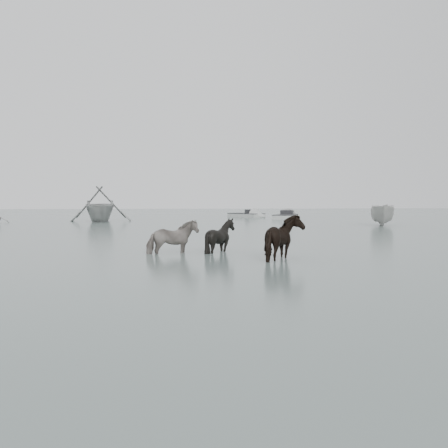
{
  "coord_description": "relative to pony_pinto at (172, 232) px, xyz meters",
  "views": [
    {
      "loc": [
        -1.3,
        -14.91,
        1.84
      ],
      "look_at": [
        0.24,
        1.11,
        1.0
      ],
      "focal_mm": 40.0,
      "sensor_mm": 36.0,
      "label": 1
    }
  ],
  "objects": [
    {
      "name": "boat_small",
      "position": [
        13.82,
        15.48,
        0.07
      ],
      "size": [
        2.79,
        4.31,
        1.56
      ],
      "primitive_type": "imported",
      "rotation": [
        0.0,
        0.0,
        -0.34
      ],
      "color": "#ACABA7",
      "rests_on": "ground"
    },
    {
      "name": "pony_black",
      "position": [
        1.63,
        0.43,
        0.03
      ],
      "size": [
        1.48,
        1.36,
        1.46
      ],
      "primitive_type": "imported",
      "rotation": [
        0.0,
        0.0,
        1.72
      ],
      "color": "black",
      "rests_on": "ground"
    },
    {
      "name": "skiff_mid",
      "position": [
        6.83,
        30.9,
        -0.33
      ],
      "size": [
        4.3,
        4.87,
        0.75
      ],
      "primitive_type": null,
      "rotation": [
        0.0,
        0.0,
        -0.91
      ],
      "color": "#A7AAA7",
      "rests_on": "ground"
    },
    {
      "name": "ground",
      "position": [
        1.44,
        -1.58,
        -0.7
      ],
      "size": [
        140.0,
        140.0,
        0.0
      ],
      "primitive_type": "plane",
      "color": "#566661",
      "rests_on": "ground"
    },
    {
      "name": "skiff_port",
      "position": [
        9.76,
        26.83,
        -0.33
      ],
      "size": [
        3.54,
        5.27,
        0.75
      ],
      "primitive_type": null,
      "rotation": [
        0.0,
        0.0,
        1.15
      ],
      "color": "#ABAEAB",
      "rests_on": "ground"
    },
    {
      "name": "rowboat_trail",
      "position": [
        -5.75,
        23.19,
        0.75
      ],
      "size": [
        5.08,
        5.79,
        2.9
      ],
      "primitive_type": "imported",
      "rotation": [
        0.0,
        0.0,
        3.2
      ],
      "color": "#9FA19F",
      "rests_on": "ground"
    },
    {
      "name": "pony_dark",
      "position": [
        3.4,
        -1.85,
        0.09
      ],
      "size": [
        1.54,
        1.74,
        1.58
      ],
      "primitive_type": "imported",
      "rotation": [
        0.0,
        0.0,
        1.44
      ],
      "color": "black",
      "rests_on": "ground"
    },
    {
      "name": "pony_pinto",
      "position": [
        0.0,
        0.0,
        0.0
      ],
      "size": [
        1.8,
        1.13,
        1.41
      ],
      "primitive_type": "imported",
      "rotation": [
        0.0,
        0.0,
        1.81
      ],
      "color": "black",
      "rests_on": "ground"
    }
  ]
}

